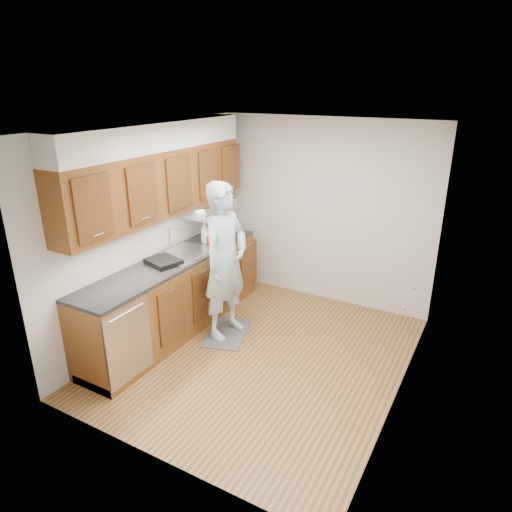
{
  "coord_description": "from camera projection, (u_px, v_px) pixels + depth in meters",
  "views": [
    {
      "loc": [
        2.1,
        -3.9,
        2.9
      ],
      "look_at": [
        -0.21,
        0.25,
        1.08
      ],
      "focal_mm": 32.0,
      "sensor_mm": 36.0,
      "label": 1
    }
  ],
  "objects": [
    {
      "name": "floor",
      "position": [
        262.0,
        355.0,
        5.17
      ],
      "size": [
        3.5,
        3.5,
        0.0
      ],
      "primitive_type": "plane",
      "color": "olive",
      "rests_on": "ground"
    },
    {
      "name": "ceiling",
      "position": [
        263.0,
        127.0,
        4.28
      ],
      "size": [
        3.5,
        3.5,
        0.0
      ],
      "primitive_type": "plane",
      "rotation": [
        3.14,
        0.0,
        0.0
      ],
      "color": "white",
      "rests_on": "wall_left"
    },
    {
      "name": "wall_left",
      "position": [
        151.0,
        231.0,
        5.41
      ],
      "size": [
        0.02,
        3.5,
        2.5
      ],
      "primitive_type": "cube",
      "color": "beige",
      "rests_on": "floor"
    },
    {
      "name": "wall_right",
      "position": [
        411.0,
        281.0,
        4.04
      ],
      "size": [
        0.02,
        3.5,
        2.5
      ],
      "primitive_type": "cube",
      "color": "beige",
      "rests_on": "floor"
    },
    {
      "name": "wall_back",
      "position": [
        324.0,
        213.0,
        6.16
      ],
      "size": [
        3.0,
        0.02,
        2.5
      ],
      "primitive_type": "cube",
      "color": "beige",
      "rests_on": "floor"
    },
    {
      "name": "counter",
      "position": [
        175.0,
        294.0,
        5.54
      ],
      "size": [
        0.64,
        2.8,
        1.3
      ],
      "color": "brown",
      "rests_on": "floor"
    },
    {
      "name": "upper_cabinets",
      "position": [
        160.0,
        172.0,
        5.12
      ],
      "size": [
        0.47,
        2.8,
        1.21
      ],
      "color": "brown",
      "rests_on": "wall_left"
    },
    {
      "name": "closet_door",
      "position": [
        413.0,
        291.0,
        4.38
      ],
      "size": [
        0.02,
        1.22,
        2.05
      ],
      "primitive_type": "cube",
      "color": "silver",
      "rests_on": "wall_right"
    },
    {
      "name": "floor_mat",
      "position": [
        227.0,
        332.0,
        5.63
      ],
      "size": [
        0.67,
        0.88,
        0.01
      ],
      "primitive_type": "cube",
      "rotation": [
        0.0,
        0.0,
        0.3
      ],
      "color": "#5C5C5F",
      "rests_on": "floor"
    },
    {
      "name": "person",
      "position": [
        225.0,
        251.0,
        5.25
      ],
      "size": [
        0.57,
        0.8,
        2.12
      ],
      "primitive_type": "imported",
      "rotation": [
        0.0,
        0.0,
        1.47
      ],
      "color": "#AAC0CF",
      "rests_on": "floor_mat"
    },
    {
      "name": "soap_bottle_a",
      "position": [
        205.0,
        231.0,
        5.95
      ],
      "size": [
        0.13,
        0.13,
        0.27
      ],
      "primitive_type": "imported",
      "rotation": [
        0.0,
        0.0,
        -0.23
      ],
      "color": "white",
      "rests_on": "counter"
    },
    {
      "name": "soap_bottle_b",
      "position": [
        207.0,
        235.0,
        5.9
      ],
      "size": [
        0.12,
        0.13,
        0.21
      ],
      "primitive_type": "imported",
      "rotation": [
        0.0,
        0.0,
        -0.44
      ],
      "color": "white",
      "rests_on": "counter"
    },
    {
      "name": "soap_bottle_c",
      "position": [
        213.0,
        230.0,
        6.15
      ],
      "size": [
        0.19,
        0.19,
        0.17
      ],
      "primitive_type": "imported",
      "rotation": [
        0.0,
        0.0,
        0.71
      ],
      "color": "white",
      "rests_on": "counter"
    },
    {
      "name": "soda_can",
      "position": [
        209.0,
        240.0,
        5.86
      ],
      "size": [
        0.08,
        0.08,
        0.11
      ],
      "primitive_type": "cylinder",
      "rotation": [
        0.0,
        0.0,
        -0.39
      ],
      "color": "#AE351D",
      "rests_on": "counter"
    },
    {
      "name": "steel_can",
      "position": [
        214.0,
        238.0,
        5.93
      ],
      "size": [
        0.08,
        0.08,
        0.13
      ],
      "primitive_type": "cylinder",
      "rotation": [
        0.0,
        0.0,
        0.11
      ],
      "color": "#A5A5AA",
      "rests_on": "counter"
    },
    {
      "name": "dish_rack",
      "position": [
        163.0,
        262.0,
        5.24
      ],
      "size": [
        0.44,
        0.4,
        0.06
      ],
      "primitive_type": "cube",
      "rotation": [
        0.0,
        0.0,
        -0.28
      ],
      "color": "black",
      "rests_on": "counter"
    }
  ]
}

